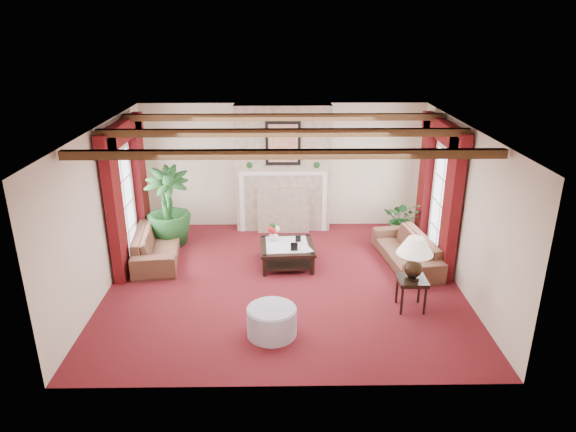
{
  "coord_description": "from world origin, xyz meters",
  "views": [
    {
      "loc": [
        -0.05,
        -8.0,
        4.27
      ],
      "look_at": [
        0.07,
        0.4,
        1.09
      ],
      "focal_mm": 32.0,
      "sensor_mm": 36.0,
      "label": 1
    }
  ],
  "objects_px": {
    "side_table": "(411,294)",
    "coffee_table": "(287,255)",
    "ottoman": "(272,322)",
    "potted_palm": "(169,223)",
    "sofa_right": "(407,245)",
    "sofa_left": "(157,238)"
  },
  "relations": [
    {
      "from": "coffee_table",
      "to": "side_table",
      "type": "distance_m",
      "value": 2.51
    },
    {
      "from": "sofa_right",
      "to": "potted_palm",
      "type": "xyz_separation_m",
      "value": [
        -4.62,
        0.99,
        0.08
      ]
    },
    {
      "from": "sofa_left",
      "to": "coffee_table",
      "type": "xyz_separation_m",
      "value": [
        2.48,
        -0.36,
        -0.19
      ]
    },
    {
      "from": "coffee_table",
      "to": "ottoman",
      "type": "height_order",
      "value": "ottoman"
    },
    {
      "from": "sofa_right",
      "to": "coffee_table",
      "type": "xyz_separation_m",
      "value": [
        -2.24,
        -0.02,
        -0.17
      ]
    },
    {
      "from": "sofa_right",
      "to": "sofa_left",
      "type": "bearing_deg",
      "value": -102.32
    },
    {
      "from": "side_table",
      "to": "ottoman",
      "type": "xyz_separation_m",
      "value": [
        -2.18,
        -0.69,
        -0.05
      ]
    },
    {
      "from": "ottoman",
      "to": "side_table",
      "type": "bearing_deg",
      "value": 17.56
    },
    {
      "from": "sofa_left",
      "to": "sofa_right",
      "type": "height_order",
      "value": "sofa_left"
    },
    {
      "from": "sofa_left",
      "to": "ottoman",
      "type": "height_order",
      "value": "sofa_left"
    },
    {
      "from": "side_table",
      "to": "potted_palm",
      "type": "bearing_deg",
      "value": 148.81
    },
    {
      "from": "sofa_left",
      "to": "side_table",
      "type": "distance_m",
      "value": 4.83
    },
    {
      "from": "sofa_right",
      "to": "ottoman",
      "type": "xyz_separation_m",
      "value": [
        -2.49,
        -2.31,
        -0.16
      ]
    },
    {
      "from": "sofa_left",
      "to": "ottoman",
      "type": "bearing_deg",
      "value": -147.09
    },
    {
      "from": "sofa_right",
      "to": "side_table",
      "type": "distance_m",
      "value": 1.65
    },
    {
      "from": "side_table",
      "to": "coffee_table",
      "type": "bearing_deg",
      "value": 140.35
    },
    {
      "from": "potted_palm",
      "to": "coffee_table",
      "type": "relative_size",
      "value": 1.73
    },
    {
      "from": "sofa_left",
      "to": "potted_palm",
      "type": "bearing_deg",
      "value": -16.31
    },
    {
      "from": "potted_palm",
      "to": "sofa_right",
      "type": "bearing_deg",
      "value": -12.05
    },
    {
      "from": "sofa_right",
      "to": "potted_palm",
      "type": "height_order",
      "value": "potted_palm"
    },
    {
      "from": "potted_palm",
      "to": "side_table",
      "type": "height_order",
      "value": "potted_palm"
    },
    {
      "from": "sofa_right",
      "to": "side_table",
      "type": "bearing_deg",
      "value": -18.98
    }
  ]
}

